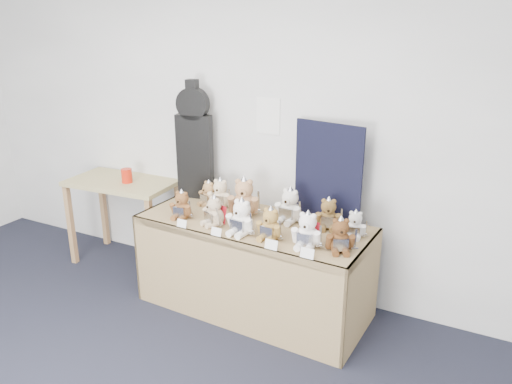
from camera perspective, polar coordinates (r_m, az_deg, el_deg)
The scene contains 22 objects.
room_shell at distance 4.09m, azimuth 1.38°, elevation 8.70°, with size 6.00×6.00×6.00m.
display_table at distance 3.89m, azimuth -0.83°, elevation -6.04°, with size 1.85×0.84×0.76m.
side_table at distance 4.85m, azimuth -14.99°, elevation -0.16°, with size 1.03×0.62×0.83m.
guitar_case at distance 4.32m, azimuth -7.06°, elevation 5.73°, with size 0.32×0.14×1.03m.
navy_board at distance 3.85m, azimuth 8.21°, elevation 2.24°, with size 0.58×0.02×0.77m, color black.
red_cup at distance 4.72m, azimuth -14.55°, elevation 1.82°, with size 0.10×0.10×0.13m, color red.
teddy_front_far_left at distance 3.97m, azimuth -8.48°, elevation -1.57°, with size 0.21×0.17×0.25m.
teddy_front_left at distance 3.81m, azimuth -4.80°, elevation -2.31°, with size 0.20×0.21×0.26m.
teddy_front_centre at distance 3.64m, azimuth -1.68°, elevation -3.03°, with size 0.25×0.21×0.30m.
teddy_front_right at distance 3.56m, azimuth 1.64°, elevation -3.80°, with size 0.22×0.18×0.27m.
teddy_front_far_right at distance 3.45m, azimuth 5.87°, elevation -4.52°, with size 0.24×0.20×0.29m.
teddy_front_end at distance 3.42m, azimuth 9.61°, elevation -5.03°, with size 0.23×0.21×0.27m.
teddy_back_left at distance 4.17m, azimuth -4.12°, elevation -0.29°, with size 0.23×0.19×0.28m.
teddy_back_centre_left at distance 3.97m, azimuth -1.39°, elevation -0.79°, with size 0.29×0.26×0.35m.
teddy_back_centre_right at distance 3.86m, azimuth 3.86°, elevation -1.71°, with size 0.25×0.21×0.30m.
teddy_back_right at distance 3.77m, azimuth 8.26°, elevation -2.61°, with size 0.22×0.21×0.27m.
teddy_back_end at distance 3.66m, azimuth 11.25°, elevation -3.76°, with size 0.19×0.16×0.23m.
teddy_back_far_left at distance 4.23m, azimuth -5.46°, elevation -0.26°, with size 0.19×0.18×0.24m.
entry_card_a at distance 3.81m, azimuth -8.48°, elevation -3.57°, with size 0.09×0.00×0.06m, color white.
entry_card_b at distance 3.64m, azimuth -4.56°, elevation -4.56°, with size 0.09×0.00×0.06m, color white.
entry_card_c at distance 3.42m, azimuth 1.75°, elevation -6.03°, with size 0.10×0.00×0.07m, color white.
entry_card_d at distance 3.32m, azimuth 5.87°, elevation -6.98°, with size 0.10×0.00×0.07m, color white.
Camera 1 is at (2.04, -1.12, 2.25)m, focal length 35.00 mm.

